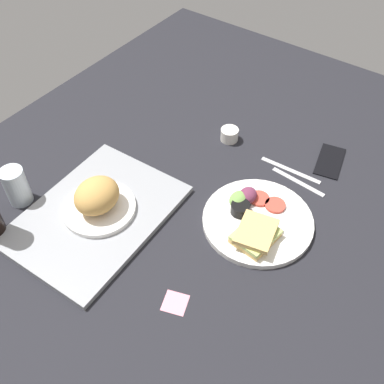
% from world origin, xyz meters
% --- Properties ---
extents(ground_plane, '(1.90, 1.50, 0.03)m').
position_xyz_m(ground_plane, '(0.00, 0.00, -0.01)').
color(ground_plane, black).
extents(serving_tray, '(0.46, 0.35, 0.02)m').
position_xyz_m(serving_tray, '(-0.18, 0.21, 0.01)').
color(serving_tray, gray).
rests_on(serving_tray, ground_plane).
extents(bread_plate_near, '(0.20, 0.20, 0.10)m').
position_xyz_m(bread_plate_near, '(-0.16, 0.21, 0.06)').
color(bread_plate_near, white).
rests_on(bread_plate_near, serving_tray).
extents(plate_with_salad, '(0.30, 0.30, 0.05)m').
position_xyz_m(plate_with_salad, '(0.05, -0.15, 0.02)').
color(plate_with_salad, white).
rests_on(plate_with_salad, ground_plane).
extents(drinking_glass, '(0.06, 0.06, 0.11)m').
position_xyz_m(drinking_glass, '(-0.25, 0.42, 0.06)').
color(drinking_glass, silver).
rests_on(drinking_glass, ground_plane).
extents(espresso_cup, '(0.06, 0.06, 0.04)m').
position_xyz_m(espresso_cup, '(0.30, 0.09, 0.02)').
color(espresso_cup, silver).
rests_on(espresso_cup, ground_plane).
extents(fork, '(0.03, 0.17, 0.01)m').
position_xyz_m(fork, '(0.26, -0.18, 0.00)').
color(fork, '#B7B7BC').
rests_on(fork, ground_plane).
extents(knife, '(0.02, 0.19, 0.01)m').
position_xyz_m(knife, '(0.29, -0.14, 0.00)').
color(knife, '#B7B7BC').
rests_on(knife, ground_plane).
extents(cell_phone, '(0.16, 0.10, 0.01)m').
position_xyz_m(cell_phone, '(0.40, -0.22, 0.00)').
color(cell_phone, black).
rests_on(cell_phone, ground_plane).
extents(sticky_note, '(0.07, 0.07, 0.00)m').
position_xyz_m(sticky_note, '(-0.26, -0.12, 0.00)').
color(sticky_note, pink).
rests_on(sticky_note, ground_plane).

